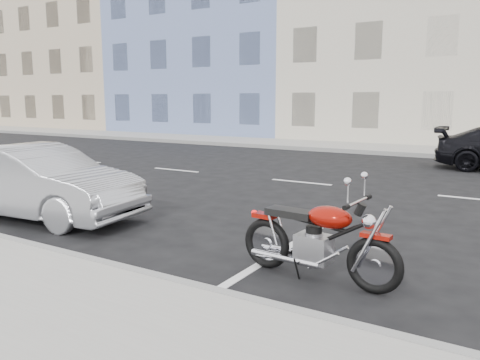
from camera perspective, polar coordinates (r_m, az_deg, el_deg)
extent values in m
plane|color=black|center=(11.16, 16.90, -1.18)|extent=(120.00, 120.00, 0.00)
cube|color=gray|center=(20.91, 9.64, 4.18)|extent=(80.00, 3.40, 0.15)
cube|color=gray|center=(19.34, 7.77, 3.81)|extent=(80.00, 0.12, 0.16)
cube|color=tan|center=(39.55, -15.96, 15.06)|extent=(12.00, 12.00, 12.00)
cube|color=#5F72A2|center=(32.01, -0.47, 17.69)|extent=(12.00, 12.00, 13.00)
cube|color=#BAB29E|center=(27.61, 22.24, 16.73)|extent=(12.00, 12.00, 11.50)
torus|color=black|center=(5.01, 23.68, -11.26)|extent=(0.62, 0.15, 0.62)
torus|color=black|center=(5.41, 9.55, -9.02)|extent=(0.62, 0.15, 0.62)
cube|color=#7D0B04|center=(4.91, 23.93, -7.73)|extent=(0.32, 0.14, 0.05)
cube|color=#7D0B04|center=(5.33, 9.30, -5.47)|extent=(0.29, 0.17, 0.06)
cube|color=gray|center=(5.17, 15.91, -9.52)|extent=(0.41, 0.30, 0.31)
ellipsoid|color=#7D0B04|center=(5.00, 18.11, -5.63)|extent=(0.54, 0.35, 0.25)
cube|color=black|center=(5.16, 12.91, -5.13)|extent=(0.59, 0.28, 0.08)
cylinder|color=silver|center=(4.87, 21.76, -3.68)|extent=(0.08, 0.65, 0.03)
sphere|color=silver|center=(4.89, 23.09, -6.05)|extent=(0.16, 0.16, 0.16)
cylinder|color=silver|center=(5.21, 12.13, -10.94)|extent=(0.88, 0.14, 0.07)
cylinder|color=silver|center=(5.43, 13.24, -10.11)|extent=(0.88, 0.14, 0.07)
cylinder|color=silver|center=(4.93, 23.37, -8.17)|extent=(0.36, 0.07, 0.73)
cylinder|color=black|center=(5.06, 18.17, -8.18)|extent=(0.74, 0.10, 0.45)
imported|color=#929398|center=(8.77, -23.54, -0.23)|extent=(3.97, 1.76, 1.27)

